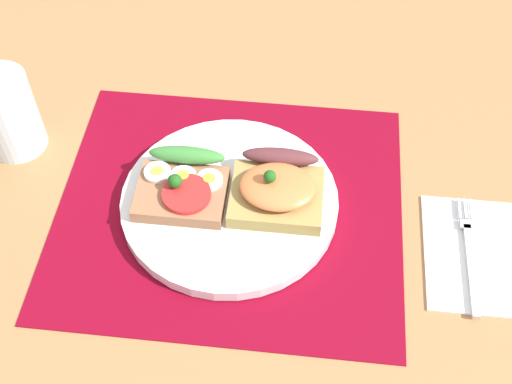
{
  "coord_description": "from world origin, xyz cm",
  "views": [
    {
      "loc": [
        7.95,
        -45.39,
        61.64
      ],
      "look_at": [
        3.0,
        0.0,
        3.31
      ],
      "focal_mm": 47.2,
      "sensor_mm": 36.0,
      "label": 1
    }
  ],
  "objects_px": {
    "plate": "(230,202)",
    "sandwich_egg_tomato": "(183,185)",
    "sandwich_salmon": "(277,188)",
    "napkin": "(476,254)",
    "fork": "(469,250)",
    "drinking_glass": "(7,114)"
  },
  "relations": [
    {
      "from": "napkin",
      "to": "fork",
      "type": "distance_m",
      "value": 0.01
    },
    {
      "from": "sandwich_salmon",
      "to": "fork",
      "type": "height_order",
      "value": "sandwich_salmon"
    },
    {
      "from": "sandwich_egg_tomato",
      "to": "drinking_glass",
      "type": "height_order",
      "value": "drinking_glass"
    },
    {
      "from": "napkin",
      "to": "fork",
      "type": "bearing_deg",
      "value": 176.11
    },
    {
      "from": "sandwich_salmon",
      "to": "drinking_glass",
      "type": "bearing_deg",
      "value": 168.63
    },
    {
      "from": "sandwich_egg_tomato",
      "to": "sandwich_salmon",
      "type": "distance_m",
      "value": 0.11
    },
    {
      "from": "napkin",
      "to": "fork",
      "type": "xyz_separation_m",
      "value": [
        -0.01,
        0.0,
        0.0
      ]
    },
    {
      "from": "drinking_glass",
      "to": "sandwich_egg_tomato",
      "type": "bearing_deg",
      "value": -17.37
    },
    {
      "from": "plate",
      "to": "fork",
      "type": "xyz_separation_m",
      "value": [
        0.27,
        -0.03,
        -0.0
      ]
    },
    {
      "from": "plate",
      "to": "sandwich_salmon",
      "type": "distance_m",
      "value": 0.06
    },
    {
      "from": "sandwich_egg_tomato",
      "to": "drinking_glass",
      "type": "bearing_deg",
      "value": 162.63
    },
    {
      "from": "plate",
      "to": "drinking_glass",
      "type": "height_order",
      "value": "drinking_glass"
    },
    {
      "from": "sandwich_egg_tomato",
      "to": "sandwich_salmon",
      "type": "bearing_deg",
      "value": 1.84
    },
    {
      "from": "sandwich_salmon",
      "to": "fork",
      "type": "xyz_separation_m",
      "value": [
        0.21,
        -0.04,
        -0.03
      ]
    },
    {
      "from": "napkin",
      "to": "drinking_glass",
      "type": "distance_m",
      "value": 0.56
    },
    {
      "from": "fork",
      "to": "drinking_glass",
      "type": "relative_size",
      "value": 1.46
    },
    {
      "from": "sandwich_salmon",
      "to": "napkin",
      "type": "distance_m",
      "value": 0.23
    },
    {
      "from": "sandwich_egg_tomato",
      "to": "napkin",
      "type": "relative_size",
      "value": 0.67
    },
    {
      "from": "plate",
      "to": "sandwich_egg_tomato",
      "type": "xyz_separation_m",
      "value": [
        -0.05,
        0.0,
        0.02
      ]
    },
    {
      "from": "drinking_glass",
      "to": "fork",
      "type": "bearing_deg",
      "value": -11.05
    },
    {
      "from": "sandwich_egg_tomato",
      "to": "fork",
      "type": "xyz_separation_m",
      "value": [
        0.32,
        -0.04,
        -0.02
      ]
    },
    {
      "from": "napkin",
      "to": "sandwich_egg_tomato",
      "type": "bearing_deg",
      "value": 173.56
    }
  ]
}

